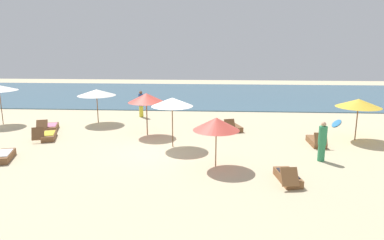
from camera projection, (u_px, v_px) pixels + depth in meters
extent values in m
plane|color=beige|center=(163.00, 149.00, 15.98)|extent=(60.00, 60.00, 0.00)
cube|color=#3D6075|center=(189.00, 94.00, 32.53)|extent=(48.00, 16.00, 0.06)
cylinder|color=brown|center=(97.00, 107.00, 20.91)|extent=(0.06, 0.06, 2.01)
cone|color=silver|center=(97.00, 92.00, 20.72)|extent=(2.27, 2.27, 0.37)
cylinder|color=brown|center=(172.00, 123.00, 16.14)|extent=(0.05, 0.05, 2.28)
cone|color=silver|center=(172.00, 102.00, 15.92)|extent=(1.93, 1.93, 0.39)
cylinder|color=brown|center=(216.00, 143.00, 13.51)|extent=(0.05, 0.05, 1.94)
cone|color=#D84C3F|center=(216.00, 124.00, 13.35)|extent=(1.82, 1.82, 0.50)
cylinder|color=brown|center=(147.00, 115.00, 18.20)|extent=(0.06, 0.06, 2.18)
cone|color=#D84C3F|center=(146.00, 98.00, 18.00)|extent=(1.92, 1.92, 0.48)
cylinder|color=brown|center=(1.00, 105.00, 20.61)|extent=(0.05, 0.05, 2.30)
cylinder|color=brown|center=(357.00, 120.00, 17.23)|extent=(0.06, 0.06, 2.04)
cone|color=gold|center=(359.00, 103.00, 17.04)|extent=(2.15, 2.15, 0.41)
cube|color=brown|center=(316.00, 142.00, 16.67)|extent=(0.61, 1.50, 0.28)
cube|color=brown|center=(321.00, 140.00, 15.92)|extent=(0.57, 0.36, 0.61)
cube|color=brown|center=(233.00, 127.00, 19.46)|extent=(1.05, 1.61, 0.28)
cube|color=brown|center=(230.00, 125.00, 18.77)|extent=(0.66, 0.52, 0.61)
cube|color=brown|center=(49.00, 136.00, 17.64)|extent=(1.05, 1.61, 0.28)
cube|color=brown|center=(38.00, 134.00, 16.95)|extent=(0.66, 0.54, 0.60)
cube|color=yellow|center=(49.00, 133.00, 17.61)|extent=(0.82, 1.16, 0.03)
cube|color=brown|center=(52.00, 128.00, 19.43)|extent=(1.03, 1.61, 0.28)
cube|color=brown|center=(42.00, 125.00, 18.73)|extent=(0.69, 0.62, 0.55)
cube|color=#D17299|center=(52.00, 125.00, 19.39)|extent=(0.81, 1.16, 0.03)
cube|color=brown|center=(4.00, 157.00, 14.50)|extent=(1.02, 1.61, 0.28)
cube|color=white|center=(4.00, 153.00, 14.47)|extent=(0.80, 1.15, 0.03)
cube|color=brown|center=(288.00, 177.00, 12.27)|extent=(0.80, 1.57, 0.28)
cube|color=brown|center=(290.00, 177.00, 11.54)|extent=(0.62, 0.49, 0.58)
cube|color=#26262D|center=(288.00, 173.00, 12.24)|extent=(0.65, 1.11, 0.03)
cylinder|color=#338C59|center=(321.00, 153.00, 14.32)|extent=(0.32, 0.32, 0.72)
cylinder|color=#338C59|center=(323.00, 135.00, 14.16)|extent=(0.38, 0.38, 0.75)
sphere|color=tan|center=(324.00, 124.00, 14.06)|extent=(0.20, 0.20, 0.20)
cylinder|color=yellow|center=(141.00, 111.00, 22.79)|extent=(0.37, 0.37, 0.75)
cylinder|color=#2D4C8C|center=(141.00, 100.00, 22.62)|extent=(0.43, 0.43, 0.78)
sphere|color=brown|center=(141.00, 92.00, 22.52)|extent=(0.21, 0.21, 0.21)
ellipsoid|color=#338CCC|center=(337.00, 123.00, 20.95)|extent=(1.42, 2.22, 0.07)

